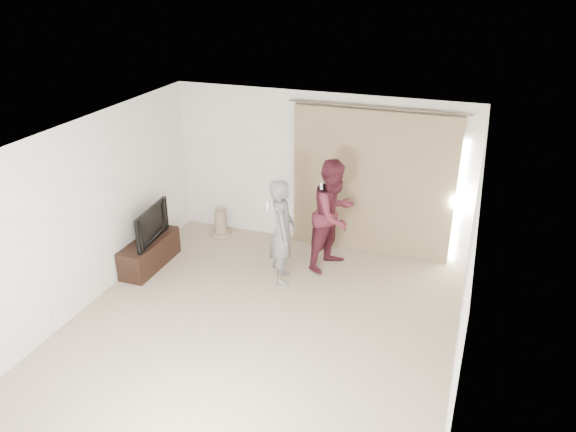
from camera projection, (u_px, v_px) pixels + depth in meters
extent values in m
plane|color=tan|center=(258.00, 330.00, 7.43)|extent=(5.50, 5.50, 0.00)
cube|color=white|center=(319.00, 170.00, 9.25)|extent=(5.00, 0.04, 2.60)
cube|color=white|center=(86.00, 215.00, 7.64)|extent=(0.04, 5.50, 2.60)
cube|color=white|center=(106.00, 210.00, 8.02)|extent=(0.02, 0.08, 0.12)
cube|color=white|center=(54.00, 312.00, 7.28)|extent=(0.02, 0.08, 0.12)
cube|color=white|center=(253.00, 140.00, 6.35)|extent=(5.00, 5.50, 0.01)
cube|color=#9C825F|center=(372.00, 184.00, 8.96)|extent=(2.60, 0.10, 2.40)
cylinder|color=#6A5F4C|center=(377.00, 107.00, 8.44)|extent=(2.80, 0.03, 0.03)
cube|color=silver|center=(459.00, 203.00, 8.64)|extent=(0.08, 0.04, 2.00)
cube|color=black|center=(150.00, 253.00, 8.90)|extent=(0.41, 1.19, 0.46)
imported|color=black|center=(146.00, 224.00, 8.68)|extent=(0.21, 0.98, 0.56)
cylinder|color=tan|center=(221.00, 233.00, 9.99)|extent=(0.36, 0.36, 0.06)
cylinder|color=tan|center=(220.00, 221.00, 9.89)|extent=(0.20, 0.20, 0.42)
imported|color=slate|center=(282.00, 232.00, 8.27)|extent=(0.57, 0.69, 1.63)
cube|color=white|center=(268.00, 206.00, 8.06)|extent=(0.04, 0.04, 0.14)
cube|color=white|center=(274.00, 207.00, 8.29)|extent=(0.05, 0.05, 0.09)
imported|color=#561E2B|center=(334.00, 215.00, 8.63)|extent=(0.95, 1.06, 1.78)
cube|color=white|center=(322.00, 187.00, 8.41)|extent=(0.04, 0.04, 0.14)
cube|color=white|center=(325.00, 189.00, 8.64)|extent=(0.05, 0.05, 0.09)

